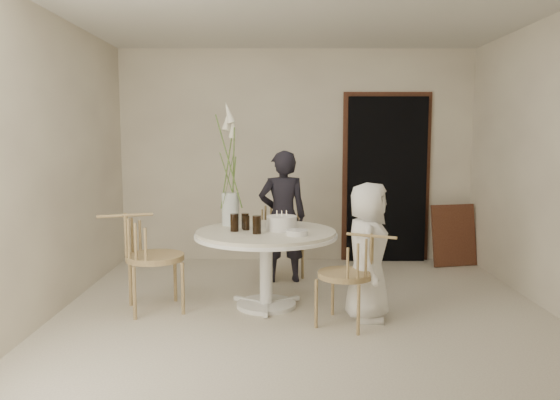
{
  "coord_description": "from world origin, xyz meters",
  "views": [
    {
      "loc": [
        -0.23,
        -4.76,
        1.6
      ],
      "look_at": [
        -0.22,
        0.3,
        1.01
      ],
      "focal_mm": 35.0,
      "sensor_mm": 36.0,
      "label": 1
    }
  ],
  "objects_px": {
    "chair_left": "(140,248)",
    "girl": "(283,217)",
    "table": "(266,243)",
    "flower_vase": "(230,182)",
    "boy": "(368,252)",
    "chair_right": "(358,266)",
    "birthday_cake": "(282,223)",
    "chair_far": "(280,226)"
  },
  "relations": [
    {
      "from": "chair_left",
      "to": "girl",
      "type": "height_order",
      "value": "girl"
    },
    {
      "from": "chair_left",
      "to": "table",
      "type": "bearing_deg",
      "value": -102.89
    },
    {
      "from": "girl",
      "to": "flower_vase",
      "type": "xyz_separation_m",
      "value": [
        -0.52,
        -0.61,
        0.43
      ]
    },
    {
      "from": "table",
      "to": "boy",
      "type": "xyz_separation_m",
      "value": [
        0.9,
        -0.35,
        -0.01
      ]
    },
    {
      "from": "chair_right",
      "to": "chair_left",
      "type": "height_order",
      "value": "chair_left"
    },
    {
      "from": "chair_right",
      "to": "flower_vase",
      "type": "bearing_deg",
      "value": -99.88
    },
    {
      "from": "chair_right",
      "to": "boy",
      "type": "relative_size",
      "value": 0.67
    },
    {
      "from": "chair_left",
      "to": "birthday_cake",
      "type": "xyz_separation_m",
      "value": [
        1.29,
        0.15,
        0.2
      ]
    },
    {
      "from": "chair_far",
      "to": "chair_right",
      "type": "height_order",
      "value": "chair_far"
    },
    {
      "from": "birthday_cake",
      "to": "girl",
      "type": "bearing_deg",
      "value": 88.96
    },
    {
      "from": "table",
      "to": "birthday_cake",
      "type": "distance_m",
      "value": 0.23
    },
    {
      "from": "girl",
      "to": "chair_far",
      "type": "bearing_deg",
      "value": -92.63
    },
    {
      "from": "table",
      "to": "chair_left",
      "type": "distance_m",
      "value": 1.15
    },
    {
      "from": "girl",
      "to": "boy",
      "type": "distance_m",
      "value": 1.47
    },
    {
      "from": "chair_far",
      "to": "flower_vase",
      "type": "height_order",
      "value": "flower_vase"
    },
    {
      "from": "girl",
      "to": "boy",
      "type": "height_order",
      "value": "girl"
    },
    {
      "from": "chair_right",
      "to": "chair_left",
      "type": "bearing_deg",
      "value": -74.68
    },
    {
      "from": "chair_left",
      "to": "flower_vase",
      "type": "distance_m",
      "value": 1.06
    },
    {
      "from": "birthday_cake",
      "to": "flower_vase",
      "type": "relative_size",
      "value": 0.23
    },
    {
      "from": "chair_right",
      "to": "girl",
      "type": "bearing_deg",
      "value": -129.82
    },
    {
      "from": "table",
      "to": "chair_right",
      "type": "xyz_separation_m",
      "value": [
        0.78,
        -0.55,
        -0.09
      ]
    },
    {
      "from": "chair_left",
      "to": "boy",
      "type": "xyz_separation_m",
      "value": [
        2.03,
        -0.21,
        0.01
      ]
    },
    {
      "from": "table",
      "to": "girl",
      "type": "height_order",
      "value": "girl"
    },
    {
      "from": "birthday_cake",
      "to": "boy",
      "type": "bearing_deg",
      "value": -25.79
    },
    {
      "from": "chair_right",
      "to": "birthday_cake",
      "type": "bearing_deg",
      "value": -104.09
    },
    {
      "from": "boy",
      "to": "flower_vase",
      "type": "distance_m",
      "value": 1.52
    },
    {
      "from": "birthday_cake",
      "to": "chair_right",
      "type": "bearing_deg",
      "value": -41.43
    },
    {
      "from": "girl",
      "to": "chair_right",
      "type": "bearing_deg",
      "value": 105.8
    },
    {
      "from": "boy",
      "to": "flower_vase",
      "type": "height_order",
      "value": "flower_vase"
    },
    {
      "from": "chair_left",
      "to": "birthday_cake",
      "type": "bearing_deg",
      "value": -103.11
    },
    {
      "from": "chair_far",
      "to": "chair_right",
      "type": "distance_m",
      "value": 1.96
    },
    {
      "from": "boy",
      "to": "birthday_cake",
      "type": "distance_m",
      "value": 0.85
    },
    {
      "from": "birthday_cake",
      "to": "table",
      "type": "bearing_deg",
      "value": -174.91
    },
    {
      "from": "chair_right",
      "to": "boy",
      "type": "height_order",
      "value": "boy"
    },
    {
      "from": "chair_far",
      "to": "chair_right",
      "type": "relative_size",
      "value": 1.06
    },
    {
      "from": "table",
      "to": "chair_left",
      "type": "bearing_deg",
      "value": -173.0
    },
    {
      "from": "chair_far",
      "to": "chair_left",
      "type": "height_order",
      "value": "chair_left"
    },
    {
      "from": "chair_far",
      "to": "boy",
      "type": "distance_m",
      "value": 1.81
    },
    {
      "from": "flower_vase",
      "to": "chair_far",
      "type": "bearing_deg",
      "value": 63.38
    },
    {
      "from": "boy",
      "to": "birthday_cake",
      "type": "bearing_deg",
      "value": 75.27
    },
    {
      "from": "girl",
      "to": "flower_vase",
      "type": "height_order",
      "value": "flower_vase"
    },
    {
      "from": "table",
      "to": "boy",
      "type": "height_order",
      "value": "boy"
    }
  ]
}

